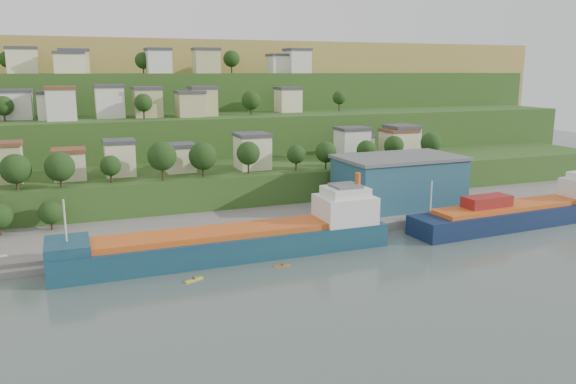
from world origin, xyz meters
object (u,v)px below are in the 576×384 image
warehouse (399,181)px  kayak_orange (282,265)px  cargo_ship_far (526,214)px  cargo_ship_near (239,243)px

warehouse → kayak_orange: 50.98m
cargo_ship_far → kayak_orange: 64.88m
cargo_ship_near → cargo_ship_far: (70.32, -1.92, -0.23)m
warehouse → kayak_orange: size_ratio=10.44×
kayak_orange → warehouse: bearing=45.8°
cargo_ship_far → warehouse: warehouse is taller
cargo_ship_far → warehouse: 31.04m
cargo_ship_near → cargo_ship_far: cargo_ship_near is taller
cargo_ship_far → kayak_orange: size_ratio=19.25×
cargo_ship_far → kayak_orange: bearing=-176.9°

